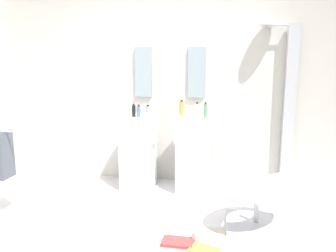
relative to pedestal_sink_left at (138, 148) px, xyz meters
The scene contains 19 objects.
ground_plane 1.41m from the pedestal_sink_left, 74.34° to the right, with size 4.80×3.60×0.04m, color silver.
rear_partition 0.94m from the pedestal_sink_left, 48.17° to the left, with size 4.80×0.10×2.60m, color beige.
pedestal_sink_left is the anchor object (origin of this frame).
pedestal_sink_right 0.70m from the pedestal_sink_left, ahead, with size 0.50×0.50×1.04m.
vanity_mirror_left 1.00m from the pedestal_sink_left, 90.00° to the left, with size 0.22×0.03×0.64m, color #8C9EA8.
vanity_mirror_right 1.22m from the pedestal_sink_left, 24.67° to the left, with size 0.22×0.03×0.64m, color #8C9EA8.
shower_column 1.95m from the pedestal_sink_left, ahead, with size 0.49×0.24×2.05m.
lounge_chair 1.68m from the pedestal_sink_left, 33.00° to the right, with size 1.10×1.10×0.65m.
towel_rack 1.56m from the pedestal_sink_left, 139.38° to the right, with size 0.37×0.22×0.95m.
area_rug 1.68m from the pedestal_sink_left, 61.10° to the right, with size 0.92×0.83×0.01m, color beige.
magazine_red 1.60m from the pedestal_sink_left, 62.73° to the right, with size 0.28×0.18×0.03m, color #B73838.
magazine_ochre 1.79m from the pedestal_sink_left, 57.20° to the right, with size 0.23×0.18×0.03m, color gold.
coffee_mug 1.60m from the pedestal_sink_left, 55.91° to the right, with size 0.09×0.09×0.09m, color white.
soap_bottle_grey 0.49m from the pedestal_sink_left, 27.44° to the left, with size 0.05×0.05×0.12m.
soap_bottle_green 1.00m from the pedestal_sink_left, ahead, with size 0.04×0.04×0.19m.
soap_bottle_blue 0.52m from the pedestal_sink_left, 71.05° to the right, with size 0.05×0.05×0.15m.
soap_bottle_amber 0.75m from the pedestal_sink_left, ahead, with size 0.05×0.05×0.19m.
soap_bottle_black 0.51m from the pedestal_sink_left, 96.08° to the right, with size 0.04×0.04×0.16m.
soap_bottle_white 0.92m from the pedestal_sink_left, 10.19° to the right, with size 0.05×0.05×0.19m.
Camera 1 is at (0.72, -2.87, 1.60)m, focal length 36.59 mm.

